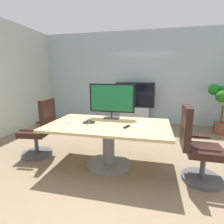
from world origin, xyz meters
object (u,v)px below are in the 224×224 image
at_px(conference_table, 109,134).
at_px(remote_control, 127,127).
at_px(tv_monitor, 112,99).
at_px(wall_display_unit, 134,110).
at_px(office_chair_left, 40,133).
at_px(potted_plant, 222,102).
at_px(conference_phone, 89,121).
at_px(office_chair_right, 197,150).

relative_size(conference_table, remote_control, 11.56).
xyz_separation_m(tv_monitor, wall_display_unit, (0.18, 2.30, -0.64)).
distance_m(office_chair_left, remote_control, 1.69).
bearing_deg(office_chair_left, potted_plant, 114.30).
bearing_deg(wall_display_unit, office_chair_left, -119.17).
distance_m(tv_monitor, conference_phone, 0.60).
xyz_separation_m(office_chair_left, tv_monitor, (1.30, 0.35, 0.63)).
relative_size(tv_monitor, potted_plant, 0.65).
bearing_deg(potted_plant, office_chair_left, -149.22).
bearing_deg(tv_monitor, conference_phone, -126.58).
height_order(conference_table, conference_phone, conference_phone).
distance_m(office_chair_left, potted_plant, 4.40).
distance_m(conference_table, tv_monitor, 0.68).
distance_m(potted_plant, conference_phone, 3.60).
bearing_deg(office_chair_right, office_chair_left, 87.08).
height_order(office_chair_right, tv_monitor, tv_monitor).
bearing_deg(office_chair_right, remote_control, 90.04).
xyz_separation_m(conference_table, conference_phone, (-0.34, 0.00, 0.21)).
bearing_deg(potted_plant, conference_phone, -140.28).
distance_m(office_chair_left, wall_display_unit, 3.04).
xyz_separation_m(office_chair_right, conference_phone, (-1.68, 0.15, 0.30)).
height_order(wall_display_unit, potted_plant, wall_display_unit).
relative_size(tv_monitor, remote_control, 4.94).
xyz_separation_m(tv_monitor, conference_phone, (-0.30, -0.41, -0.33)).
relative_size(conference_table, office_chair_left, 1.80).
height_order(tv_monitor, potted_plant, tv_monitor).
bearing_deg(office_chair_right, wall_display_unit, 24.20).
bearing_deg(conference_phone, office_chair_right, -4.98).
bearing_deg(conference_table, potted_plant, 43.51).
bearing_deg(conference_phone, conference_table, -0.30).
height_order(office_chair_right, potted_plant, potted_plant).
height_order(wall_display_unit, remote_control, wall_display_unit).
relative_size(wall_display_unit, remote_control, 7.71).
relative_size(office_chair_right, potted_plant, 0.84).
distance_m(conference_table, office_chair_right, 1.35).
relative_size(wall_display_unit, conference_phone, 5.95).
xyz_separation_m(conference_table, office_chair_left, (-1.34, 0.06, -0.09)).
height_order(conference_table, office_chair_left, office_chair_left).
bearing_deg(conference_table, office_chair_left, 177.42).
distance_m(conference_table, wall_display_unit, 2.72).
bearing_deg(conference_table, conference_phone, 179.70).
distance_m(office_chair_right, remote_control, 1.06).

